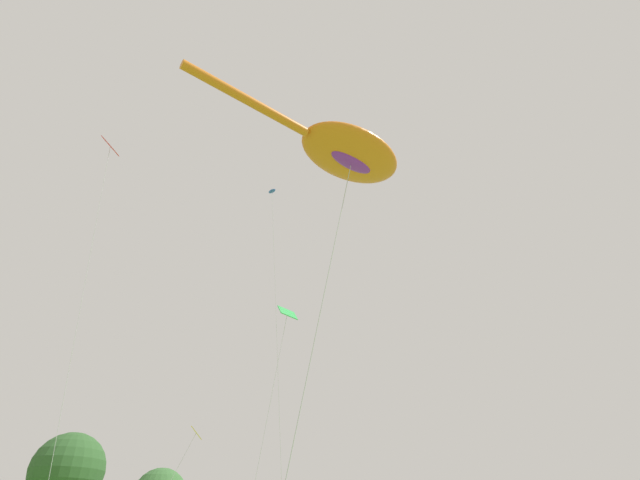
{
  "coord_description": "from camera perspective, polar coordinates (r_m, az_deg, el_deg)",
  "views": [
    {
      "loc": [
        -7.2,
        -1.42,
        1.52
      ],
      "look_at": [
        0.9,
        6.87,
        8.88
      ],
      "focal_mm": 26.95,
      "sensor_mm": 36.0,
      "label": 1
    }
  ],
  "objects": [
    {
      "name": "tree_oak_right",
      "position": [
        65.51,
        -27.81,
        -23.11
      ],
      "size": [
        7.97,
        7.97,
        12.43
      ],
      "color": "#513823",
      "rests_on": "ground"
    },
    {
      "name": "big_show_kite",
      "position": [
        18.38,
        3.19,
        10.31
      ],
      "size": [
        9.01,
        3.07,
        14.44
      ],
      "rotation": [
        0.0,
        0.0,
        -0.11
      ],
      "color": "orange",
      "rests_on": "ground"
    },
    {
      "name": "small_kite_diamond_red",
      "position": [
        27.09,
        -4.04,
        -9.37
      ],
      "size": [
        2.01,
        1.63,
        12.98
      ],
      "rotation": [
        0.0,
        0.0,
        -1.97
      ],
      "color": "green",
      "rests_on": "ground"
    },
    {
      "name": "small_kite_delta_white",
      "position": [
        34.67,
        -5.65,
        3.7
      ],
      "size": [
        1.55,
        1.65,
        23.6
      ],
      "rotation": [
        0.0,
        0.0,
        1.56
      ],
      "color": "blue",
      "rests_on": "ground"
    },
    {
      "name": "small_kite_triangle_green",
      "position": [
        35.05,
        -14.64,
        -21.54
      ],
      "size": [
        3.55,
        1.84,
        8.25
      ],
      "rotation": [
        0.0,
        0.0,
        -0.29
      ],
      "color": "yellow",
      "rests_on": "ground"
    },
    {
      "name": "small_kite_box_yellow",
      "position": [
        29.95,
        -23.93,
        8.51
      ],
      "size": [
        2.46,
        1.1,
        21.44
      ],
      "rotation": [
        0.0,
        0.0,
        -0.48
      ],
      "color": "red",
      "rests_on": "ground"
    }
  ]
}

